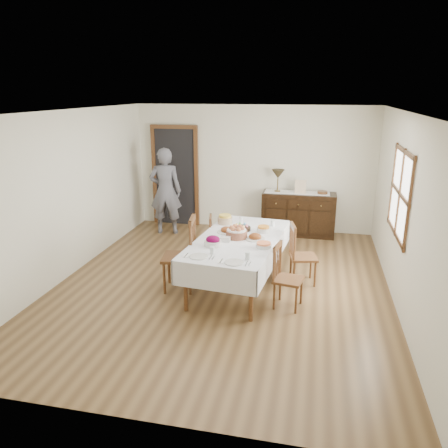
% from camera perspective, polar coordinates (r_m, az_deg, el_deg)
% --- Properties ---
extents(ground, '(6.00, 6.00, 0.00)m').
position_cam_1_polar(ground, '(6.82, -0.18, -7.89)').
color(ground, brown).
extents(room_shell, '(5.02, 6.02, 2.65)m').
position_cam_1_polar(room_shell, '(6.74, -0.64, 6.49)').
color(room_shell, white).
rests_on(room_shell, ground).
extents(dining_table, '(1.38, 2.37, 0.78)m').
position_cam_1_polar(dining_table, '(6.51, 1.87, -2.61)').
color(dining_table, white).
rests_on(dining_table, ground).
extents(chair_left_near, '(0.54, 0.54, 1.13)m').
position_cam_1_polar(chair_left_near, '(6.50, -5.44, -3.82)').
color(chair_left_near, '#59341B').
rests_on(chair_left_near, ground).
extents(chair_left_far, '(0.45, 0.45, 0.91)m').
position_cam_1_polar(chair_left_far, '(7.24, -2.73, -2.42)').
color(chair_left_far, '#59341B').
rests_on(chair_left_far, ground).
extents(chair_right_near, '(0.44, 0.44, 0.90)m').
position_cam_1_polar(chair_right_near, '(6.06, 8.01, -6.69)').
color(chair_right_near, '#59341B').
rests_on(chair_right_near, ground).
extents(chair_right_far, '(0.47, 0.47, 0.95)m').
position_cam_1_polar(chair_right_far, '(6.81, 9.94, -3.84)').
color(chair_right_far, '#59341B').
rests_on(chair_right_far, ground).
extents(sideboard, '(1.47, 0.54, 0.88)m').
position_cam_1_polar(sideboard, '(9.09, 9.68, 1.32)').
color(sideboard, black).
rests_on(sideboard, ground).
extents(person, '(0.66, 0.48, 1.91)m').
position_cam_1_polar(person, '(9.04, -7.66, 4.64)').
color(person, slate).
rests_on(person, ground).
extents(bread_basket, '(0.32, 0.32, 0.19)m').
position_cam_1_polar(bread_basket, '(6.47, 1.66, -1.13)').
color(bread_basket, brown).
rests_on(bread_basket, dining_table).
extents(egg_basket, '(0.29, 0.29, 0.10)m').
position_cam_1_polar(egg_basket, '(6.84, 2.32, -0.53)').
color(egg_basket, black).
rests_on(egg_basket, dining_table).
extents(ham_platter_a, '(0.29, 0.29, 0.11)m').
position_cam_1_polar(ham_platter_a, '(6.72, 0.35, -0.87)').
color(ham_platter_a, silver).
rests_on(ham_platter_a, dining_table).
extents(ham_platter_b, '(0.29, 0.29, 0.11)m').
position_cam_1_polar(ham_platter_b, '(6.43, 4.08, -1.74)').
color(ham_platter_b, silver).
rests_on(ham_platter_b, dining_table).
extents(beet_bowl, '(0.25, 0.25, 0.15)m').
position_cam_1_polar(beet_bowl, '(6.15, -1.46, -2.30)').
color(beet_bowl, silver).
rests_on(beet_bowl, dining_table).
extents(carrot_bowl, '(0.21, 0.21, 0.09)m').
position_cam_1_polar(carrot_bowl, '(6.77, 5.18, -0.67)').
color(carrot_bowl, silver).
rests_on(carrot_bowl, dining_table).
extents(pineapple_bowl, '(0.24, 0.24, 0.15)m').
position_cam_1_polar(pineapple_bowl, '(7.16, 0.14, 0.60)').
color(pineapple_bowl, tan).
rests_on(pineapple_bowl, dining_table).
extents(casserole_dish, '(0.22, 0.22, 0.07)m').
position_cam_1_polar(casserole_dish, '(6.11, 5.21, -2.76)').
color(casserole_dish, silver).
rests_on(casserole_dish, dining_table).
extents(butter_dish, '(0.15, 0.10, 0.07)m').
position_cam_1_polar(butter_dish, '(6.32, 0.17, -2.00)').
color(butter_dish, silver).
rests_on(butter_dish, dining_table).
extents(setting_left, '(0.43, 0.31, 0.10)m').
position_cam_1_polar(setting_left, '(5.80, -2.77, -3.97)').
color(setting_left, silver).
rests_on(setting_left, dining_table).
extents(setting_right, '(0.43, 0.31, 0.10)m').
position_cam_1_polar(setting_right, '(5.60, 1.88, -4.74)').
color(setting_right, silver).
rests_on(setting_right, dining_table).
extents(glass_far_a, '(0.06, 0.06, 0.10)m').
position_cam_1_polar(glass_far_a, '(7.21, 2.21, 0.54)').
color(glass_far_a, silver).
rests_on(glass_far_a, dining_table).
extents(glass_far_b, '(0.07, 0.07, 0.10)m').
position_cam_1_polar(glass_far_b, '(7.08, 6.38, 0.13)').
color(glass_far_b, silver).
rests_on(glass_far_b, dining_table).
extents(runner, '(1.30, 0.35, 0.01)m').
position_cam_1_polar(runner, '(9.00, 9.52, 4.09)').
color(runner, white).
rests_on(runner, sideboard).
extents(table_lamp, '(0.26, 0.26, 0.46)m').
position_cam_1_polar(table_lamp, '(8.95, 7.07, 6.41)').
color(table_lamp, brown).
rests_on(table_lamp, sideboard).
extents(picture_frame, '(0.22, 0.08, 0.28)m').
position_cam_1_polar(picture_frame, '(8.89, 9.95, 4.79)').
color(picture_frame, beige).
rests_on(picture_frame, sideboard).
extents(deco_bowl, '(0.20, 0.20, 0.06)m').
position_cam_1_polar(deco_bowl, '(8.97, 12.74, 4.02)').
color(deco_bowl, '#59341B').
rests_on(deco_bowl, sideboard).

